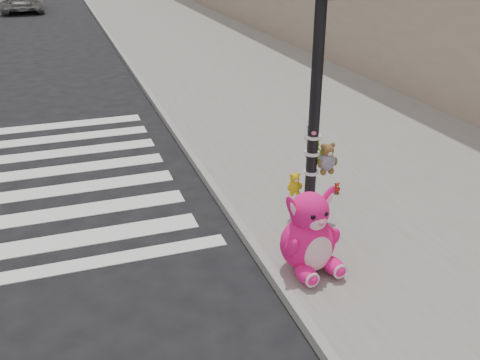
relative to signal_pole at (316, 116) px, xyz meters
name	(u,v)px	position (x,y,z in m)	size (l,w,h in m)	color
ground	(164,340)	(-2.64, -1.81, -1.74)	(120.00, 120.00, 0.00)	black
sidewalk_near	(262,81)	(2.36, 8.19, -1.67)	(7.00, 80.00, 0.14)	slate
curb_edge	(147,91)	(-1.09, 8.19, -1.67)	(0.12, 80.00, 0.15)	gray
signal_pole	(316,116)	(0.00, 0.00, 0.00)	(0.71, 0.50, 4.00)	black
pink_bunny	(309,237)	(-0.64, -1.25, -1.14)	(0.80, 0.89, 1.13)	#FD157E
red_teddy	(337,188)	(0.76, 0.59, -1.50)	(0.13, 0.09, 0.19)	#AF1F11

